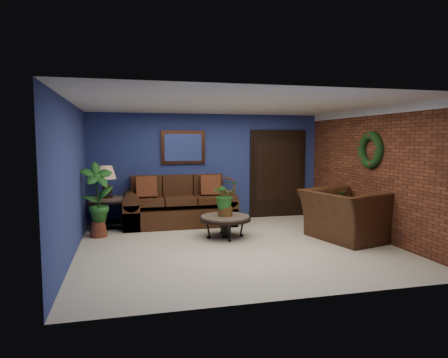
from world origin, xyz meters
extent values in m
plane|color=beige|center=(0.00, 0.00, 0.00)|extent=(5.50, 5.50, 0.00)
cube|color=navy|center=(0.00, 2.50, 1.25)|extent=(5.50, 0.04, 2.50)
cube|color=navy|center=(-2.75, 0.00, 1.25)|extent=(0.04, 5.00, 2.50)
cube|color=brown|center=(2.75, 0.00, 1.25)|extent=(0.04, 5.00, 2.50)
cube|color=silver|center=(0.00, 0.00, 2.50)|extent=(5.50, 5.00, 0.02)
cube|color=white|center=(2.72, 0.00, 2.43)|extent=(0.03, 5.00, 0.14)
cube|color=#472513|center=(-0.60, 2.46, 1.72)|extent=(1.02, 0.06, 0.77)
cube|color=black|center=(1.75, 2.47, 1.05)|extent=(1.44, 0.06, 2.18)
torus|color=black|center=(2.69, 0.05, 1.70)|extent=(0.16, 0.72, 0.72)
cube|color=#412812|center=(-0.77, 2.00, 0.20)|extent=(2.44, 1.06, 0.40)
cube|color=#412812|center=(-0.77, 2.38, 0.57)|extent=(2.09, 0.29, 1.00)
cube|color=#412812|center=(-1.46, 1.93, 0.57)|extent=(0.67, 0.72, 0.16)
cube|color=#412812|center=(-0.77, 1.93, 0.57)|extent=(0.67, 0.72, 0.16)
cube|color=#412812|center=(-0.07, 1.93, 0.57)|extent=(0.67, 0.72, 0.16)
cube|color=#412812|center=(-1.81, 2.00, 0.28)|extent=(0.36, 1.06, 0.56)
cube|color=#412812|center=(0.28, 2.00, 0.28)|extent=(0.36, 1.06, 0.56)
cube|color=brown|center=(-1.48, 1.98, 0.88)|extent=(0.44, 0.13, 0.44)
cube|color=brown|center=(-0.06, 1.98, 0.88)|extent=(0.44, 0.13, 0.44)
cylinder|color=#4B4742|center=(-0.05, 0.64, 0.40)|extent=(0.94, 0.94, 0.05)
cylinder|color=black|center=(-0.05, 0.64, 0.37)|extent=(1.00, 1.00, 0.05)
cylinder|color=black|center=(-0.05, 0.64, 0.19)|extent=(0.14, 0.14, 0.38)
cube|color=#4B4742|center=(-2.30, 2.05, 0.64)|extent=(0.68, 0.68, 0.05)
cube|color=black|center=(-2.30, 2.05, 0.60)|extent=(0.72, 0.72, 0.04)
cube|color=black|center=(-2.30, 2.05, 0.12)|extent=(0.61, 0.61, 0.03)
cylinder|color=black|center=(-2.59, 1.76, 0.32)|extent=(0.03, 0.03, 0.64)
cylinder|color=black|center=(-2.01, 1.76, 0.32)|extent=(0.03, 0.03, 0.64)
cylinder|color=black|center=(-2.59, 2.34, 0.32)|extent=(0.03, 0.03, 0.64)
cylinder|color=black|center=(-2.01, 2.34, 0.32)|extent=(0.03, 0.03, 0.64)
cylinder|color=#472513|center=(-2.30, 2.05, 0.69)|extent=(0.24, 0.24, 0.05)
sphere|color=#472513|center=(-2.30, 2.05, 0.80)|extent=(0.22, 0.22, 0.22)
cylinder|color=#472513|center=(-2.30, 2.05, 0.98)|extent=(0.02, 0.02, 0.28)
cone|color=#947356|center=(-2.30, 2.05, 1.18)|extent=(0.40, 0.40, 0.28)
cube|color=brown|center=(0.38, 2.05, 0.48)|extent=(0.45, 0.45, 0.04)
torus|color=brown|center=(0.39, 2.25, 0.82)|extent=(0.41, 0.05, 0.41)
cylinder|color=brown|center=(0.19, 1.87, 0.23)|extent=(0.04, 0.04, 0.46)
cylinder|color=brown|center=(0.56, 1.86, 0.23)|extent=(0.04, 0.04, 0.46)
cylinder|color=brown|center=(0.20, 2.24, 0.23)|extent=(0.04, 0.04, 0.46)
cylinder|color=brown|center=(0.57, 2.23, 0.23)|extent=(0.04, 0.04, 0.46)
imported|color=#412812|center=(2.15, -0.05, 0.47)|extent=(1.58, 1.71, 0.94)
cylinder|color=brown|center=(-0.05, 0.64, 0.52)|extent=(0.28, 0.28, 0.18)
imported|color=#1F531A|center=(-0.05, 0.64, 0.84)|extent=(0.52, 0.46, 0.56)
cylinder|color=brown|center=(2.35, 0.62, 0.10)|extent=(0.26, 0.26, 0.20)
imported|color=#1F531A|center=(2.35, 0.62, 0.52)|extent=(0.43, 0.36, 0.73)
cylinder|color=maroon|center=(-2.45, 1.31, 0.15)|extent=(0.34, 0.34, 0.30)
imported|color=#1F531A|center=(-2.45, 1.31, 0.86)|extent=(0.75, 0.62, 1.22)
camera|label=1|loc=(-1.90, -6.75, 1.88)|focal=32.00mm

